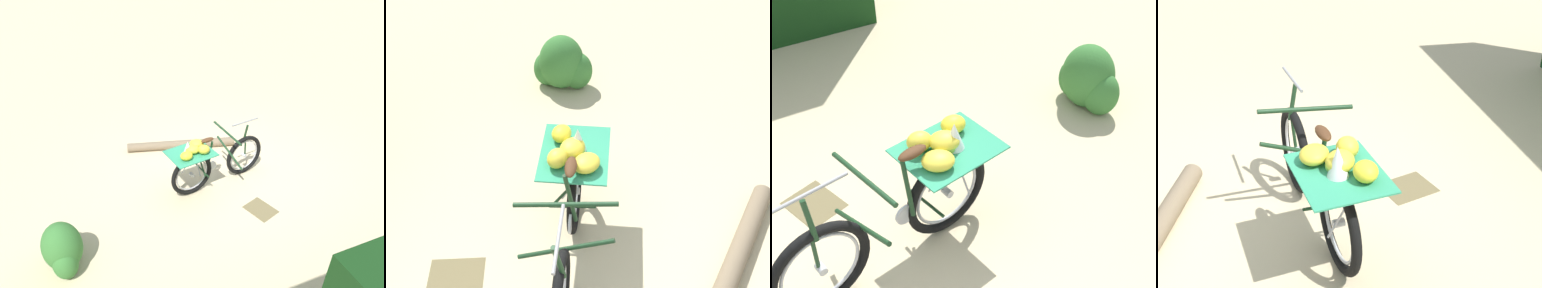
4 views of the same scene
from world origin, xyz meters
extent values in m
torus|color=black|center=(-0.14, -0.78, 0.36)|extent=(0.17, 0.73, 0.73)
torus|color=#B7B7BC|center=(-0.14, -0.78, 0.36)|extent=(0.10, 0.56, 0.57)
cylinder|color=#B7B7BC|center=(-0.14, -0.78, 0.36)|extent=(0.09, 0.07, 0.06)
cylinder|color=#19381E|center=(-0.03, -0.06, 0.53)|extent=(0.70, 0.13, 0.30)
cylinder|color=#19381E|center=(-0.04, -0.13, 0.92)|extent=(0.71, 0.13, 0.11)
cylinder|color=#19381E|center=(-0.09, -0.44, 0.64)|extent=(0.12, 0.05, 0.49)
cylinder|color=#19381E|center=(-0.11, -0.59, 0.38)|extent=(0.38, 0.08, 0.05)
cylinder|color=#19381E|center=(-0.11, -0.63, 0.59)|extent=(0.32, 0.07, 0.47)
cylinder|color=#19381E|center=(0.01, 0.25, 0.81)|extent=(0.10, 0.05, 0.30)
cylinder|color=gray|center=(0.01, 0.22, 1.02)|extent=(0.10, 0.52, 0.02)
ellipsoid|color=#4C2D19|center=(-0.10, -0.50, 0.91)|extent=(0.12, 0.23, 0.06)
cylinder|color=#B7B7BC|center=(-0.08, -0.40, 0.40)|extent=(0.04, 0.16, 0.16)
cylinder|color=#B7B7BC|center=(-0.12, -0.68, 0.56)|extent=(0.20, 0.04, 0.39)
cylinder|color=#B7B7BC|center=(-0.15, -0.89, 0.56)|extent=(0.24, 0.05, 0.39)
cube|color=brown|center=(-0.14, -0.80, 0.76)|extent=(0.52, 0.66, 0.02)
cube|color=#33936B|center=(-0.14, -0.80, 0.78)|extent=(0.63, 0.75, 0.01)
ellipsoid|color=yellow|center=(-0.22, -0.61, 0.84)|extent=(0.29, 0.29, 0.11)
ellipsoid|color=yellow|center=(-0.12, -0.78, 0.85)|extent=(0.28, 0.29, 0.13)
ellipsoid|color=yellow|center=(0.00, -0.66, 0.85)|extent=(0.21, 0.23, 0.14)
ellipsoid|color=yellow|center=(-0.04, -0.96, 0.84)|extent=(0.21, 0.23, 0.13)
sphere|color=#8CAD38|center=(-0.18, -0.77, 0.82)|extent=(0.08, 0.08, 0.08)
cone|color=white|center=(-0.16, -0.83, 0.88)|extent=(0.16, 0.16, 0.21)
cylinder|color=#7F6B51|center=(-1.31, -0.06, 0.08)|extent=(1.27, 1.84, 0.17)
ellipsoid|color=#387533|center=(-0.08, -2.88, 0.33)|extent=(0.53, 0.47, 0.66)
ellipsoid|color=#387533|center=(-0.26, -2.84, 0.23)|extent=(0.36, 0.33, 0.46)
ellipsoid|color=#387533|center=(0.09, -2.93, 0.21)|extent=(0.33, 0.30, 0.43)
cylinder|color=#4C3823|center=(-0.08, -2.88, 0.07)|extent=(0.05, 0.05, 0.13)
cube|color=olive|center=(0.84, -0.22, 0.00)|extent=(0.44, 0.36, 0.01)
camera|label=1|loc=(3.06, -3.44, 3.50)|focal=30.96mm
camera|label=2|loc=(-0.01, 2.08, 3.38)|focal=46.07mm
camera|label=3|loc=(-2.06, 1.26, 3.19)|focal=50.10mm
camera|label=4|loc=(-1.41, -3.19, 2.49)|focal=47.77mm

